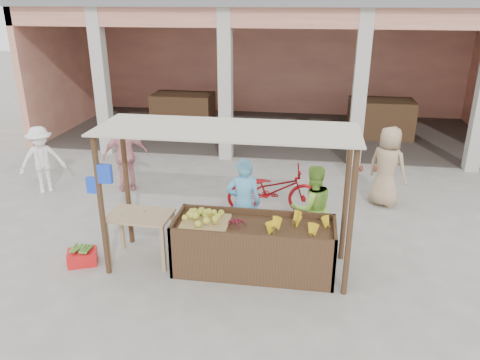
% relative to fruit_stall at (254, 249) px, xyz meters
% --- Properties ---
extents(ground, '(60.00, 60.00, 0.00)m').
position_rel_fruit_stall_xyz_m(ground, '(-0.50, 0.00, -0.40)').
color(ground, gray).
rests_on(ground, ground).
extents(market_building, '(14.40, 6.40, 4.20)m').
position_rel_fruit_stall_xyz_m(market_building, '(-0.45, 8.93, 2.30)').
color(market_building, '#E59A78').
rests_on(market_building, ground).
extents(fruit_stall, '(2.60, 0.95, 0.80)m').
position_rel_fruit_stall_xyz_m(fruit_stall, '(0.00, 0.00, 0.00)').
color(fruit_stall, '#4B311E').
rests_on(fruit_stall, ground).
extents(stall_awning, '(4.09, 1.35, 2.39)m').
position_rel_fruit_stall_xyz_m(stall_awning, '(-0.51, 0.06, 1.58)').
color(stall_awning, '#4B311E').
rests_on(stall_awning, ground).
extents(banana_heap, '(0.98, 0.54, 0.18)m').
position_rel_fruit_stall_xyz_m(banana_heap, '(0.73, -0.01, 0.49)').
color(banana_heap, yellow).
rests_on(banana_heap, fruit_stall).
extents(melon_tray, '(0.76, 0.66, 0.20)m').
position_rel_fruit_stall_xyz_m(melon_tray, '(-0.79, -0.04, 0.49)').
color(melon_tray, tan).
rests_on(melon_tray, fruit_stall).
extents(berry_heap, '(0.39, 0.32, 0.12)m').
position_rel_fruit_stall_xyz_m(berry_heap, '(-0.28, -0.01, 0.46)').
color(berry_heap, maroon).
rests_on(berry_heap, fruit_stall).
extents(side_table, '(1.08, 0.74, 0.86)m').
position_rel_fruit_stall_xyz_m(side_table, '(-1.94, 0.04, 0.31)').
color(side_table, tan).
rests_on(side_table, ground).
extents(papaya_pile, '(0.75, 0.43, 0.21)m').
position_rel_fruit_stall_xyz_m(papaya_pile, '(-1.94, 0.04, 0.56)').
color(papaya_pile, '#4A9831').
rests_on(papaya_pile, side_table).
extents(red_crate, '(0.57, 0.50, 0.25)m').
position_rel_fruit_stall_xyz_m(red_crate, '(-2.90, -0.26, -0.28)').
color(red_crate, red).
rests_on(red_crate, ground).
extents(plantain_bundle, '(0.37, 0.26, 0.07)m').
position_rel_fruit_stall_xyz_m(plantain_bundle, '(-2.90, -0.26, -0.12)').
color(plantain_bundle, '#528A32').
rests_on(plantain_bundle, red_crate).
extents(produce_sacks, '(0.82, 0.51, 0.62)m').
position_rel_fruit_stall_xyz_m(produce_sacks, '(2.35, 5.11, -0.09)').
color(produce_sacks, maroon).
rests_on(produce_sacks, ground).
extents(vendor_blue, '(0.75, 0.61, 1.81)m').
position_rel_fruit_stall_xyz_m(vendor_blue, '(-0.28, 0.74, 0.51)').
color(vendor_blue, '#60B6EA').
rests_on(vendor_blue, ground).
extents(vendor_green, '(0.91, 0.72, 1.67)m').
position_rel_fruit_stall_xyz_m(vendor_green, '(0.91, 0.88, 0.43)').
color(vendor_green, '#94D149').
rests_on(vendor_green, ground).
extents(motorcycle, '(0.92, 2.08, 1.05)m').
position_rel_fruit_stall_xyz_m(motorcycle, '(0.12, 2.28, 0.13)').
color(motorcycle, '#A50F14').
rests_on(motorcycle, ground).
extents(shopper_a, '(1.18, 1.08, 1.68)m').
position_rel_fruit_stall_xyz_m(shopper_a, '(-5.20, 2.60, 0.44)').
color(shopper_a, white).
rests_on(shopper_a, ground).
extents(shopper_b, '(1.22, 1.01, 1.84)m').
position_rel_fruit_stall_xyz_m(shopper_b, '(-3.34, 2.99, 0.52)').
color(shopper_b, pink).
rests_on(shopper_b, ground).
extents(shopper_c, '(1.11, 1.03, 1.94)m').
position_rel_fruit_stall_xyz_m(shopper_c, '(2.47, 3.04, 0.57)').
color(shopper_c, tan).
rests_on(shopper_c, ground).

